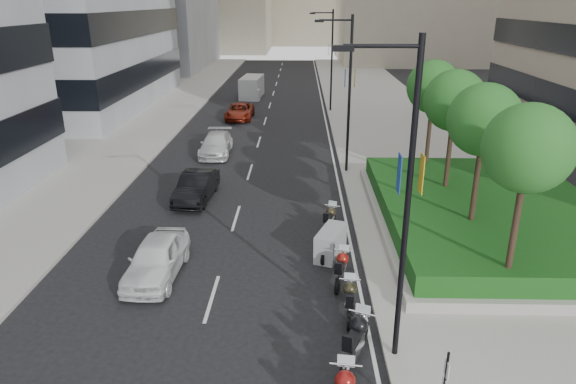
{
  "coord_description": "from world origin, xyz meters",
  "views": [
    {
      "loc": [
        1.52,
        -11.31,
        9.68
      ],
      "look_at": [
        1.02,
        9.24,
        2.0
      ],
      "focal_mm": 32.0,
      "sensor_mm": 36.0,
      "label": 1
    }
  ],
  "objects_px": {
    "lamp_post_1": "(347,88)",
    "motorcycle_3": "(349,300)",
    "motorcycle_5": "(331,243)",
    "car_c": "(216,144)",
    "car_a": "(156,258)",
    "lamp_post_2": "(330,56)",
    "car_b": "(196,187)",
    "motorcycle_4": "(341,268)",
    "car_d": "(240,111)",
    "motorcycle_6": "(330,219)",
    "lamp_post_0": "(402,193)",
    "motorcycle_2": "(356,339)",
    "delivery_van": "(252,88)"
  },
  "relations": [
    {
      "from": "lamp_post_0",
      "to": "car_a",
      "type": "distance_m",
      "value": 10.07
    },
    {
      "from": "motorcycle_6",
      "to": "car_d",
      "type": "height_order",
      "value": "car_d"
    },
    {
      "from": "lamp_post_2",
      "to": "car_b",
      "type": "bearing_deg",
      "value": -109.34
    },
    {
      "from": "lamp_post_0",
      "to": "lamp_post_1",
      "type": "height_order",
      "value": "same"
    },
    {
      "from": "lamp_post_1",
      "to": "car_d",
      "type": "relative_size",
      "value": 1.89
    },
    {
      "from": "car_b",
      "to": "motorcycle_4",
      "type": "bearing_deg",
      "value": -45.73
    },
    {
      "from": "lamp_post_0",
      "to": "lamp_post_2",
      "type": "bearing_deg",
      "value": 90.0
    },
    {
      "from": "motorcycle_6",
      "to": "lamp_post_0",
      "type": "bearing_deg",
      "value": -154.88
    },
    {
      "from": "lamp_post_2",
      "to": "motorcycle_6",
      "type": "height_order",
      "value": "lamp_post_2"
    },
    {
      "from": "motorcycle_4",
      "to": "car_b",
      "type": "height_order",
      "value": "car_b"
    },
    {
      "from": "motorcycle_5",
      "to": "car_d",
      "type": "xyz_separation_m",
      "value": [
        -6.53,
        25.55,
        0.07
      ]
    },
    {
      "from": "motorcycle_6",
      "to": "car_b",
      "type": "distance_m",
      "value": 7.61
    },
    {
      "from": "motorcycle_6",
      "to": "car_c",
      "type": "height_order",
      "value": "car_c"
    },
    {
      "from": "motorcycle_3",
      "to": "car_c",
      "type": "xyz_separation_m",
      "value": [
        -7.26,
        18.64,
        0.12
      ]
    },
    {
      "from": "lamp_post_1",
      "to": "motorcycle_3",
      "type": "bearing_deg",
      "value": -93.77
    },
    {
      "from": "lamp_post_1",
      "to": "motorcycle_6",
      "type": "xyz_separation_m",
      "value": [
        -1.28,
        -8.3,
        -4.51
      ]
    },
    {
      "from": "lamp_post_2",
      "to": "car_b",
      "type": "relative_size",
      "value": 2.09
    },
    {
      "from": "motorcycle_5",
      "to": "car_c",
      "type": "height_order",
      "value": "car_c"
    },
    {
      "from": "motorcycle_3",
      "to": "car_a",
      "type": "height_order",
      "value": "car_a"
    },
    {
      "from": "motorcycle_2",
      "to": "delivery_van",
      "type": "relative_size",
      "value": 0.44
    },
    {
      "from": "lamp_post_2",
      "to": "motorcycle_3",
      "type": "distance_m",
      "value": 33.2
    },
    {
      "from": "motorcycle_6",
      "to": "car_a",
      "type": "bearing_deg",
      "value": 139.22
    },
    {
      "from": "lamp_post_1",
      "to": "motorcycle_4",
      "type": "bearing_deg",
      "value": -94.85
    },
    {
      "from": "motorcycle_3",
      "to": "motorcycle_5",
      "type": "height_order",
      "value": "motorcycle_5"
    },
    {
      "from": "lamp_post_0",
      "to": "motorcycle_3",
      "type": "height_order",
      "value": "lamp_post_0"
    },
    {
      "from": "motorcycle_4",
      "to": "motorcycle_5",
      "type": "bearing_deg",
      "value": 21.45
    },
    {
      "from": "motorcycle_5",
      "to": "delivery_van",
      "type": "xyz_separation_m",
      "value": [
        -6.44,
        36.1,
        0.42
      ]
    },
    {
      "from": "lamp_post_2",
      "to": "lamp_post_0",
      "type": "bearing_deg",
      "value": -90.0
    },
    {
      "from": "lamp_post_1",
      "to": "motorcycle_4",
      "type": "distance_m",
      "value": 13.6
    },
    {
      "from": "lamp_post_2",
      "to": "lamp_post_1",
      "type": "bearing_deg",
      "value": -90.0
    },
    {
      "from": "lamp_post_0",
      "to": "motorcycle_6",
      "type": "relative_size",
      "value": 4.44
    },
    {
      "from": "car_a",
      "to": "delivery_van",
      "type": "xyz_separation_m",
      "value": [
        0.1,
        37.84,
        0.27
      ]
    },
    {
      "from": "motorcycle_2",
      "to": "motorcycle_4",
      "type": "xyz_separation_m",
      "value": [
        -0.1,
        4.28,
        -0.08
      ]
    },
    {
      "from": "car_c",
      "to": "car_d",
      "type": "xyz_separation_m",
      "value": [
        0.34,
        11.0,
        -0.03
      ]
    },
    {
      "from": "lamp_post_0",
      "to": "motorcycle_5",
      "type": "height_order",
      "value": "lamp_post_0"
    },
    {
      "from": "lamp_post_0",
      "to": "delivery_van",
      "type": "xyz_separation_m",
      "value": [
        -7.81,
        42.32,
        -4.06
      ]
    },
    {
      "from": "motorcycle_3",
      "to": "lamp_post_2",
      "type": "bearing_deg",
      "value": 3.66
    },
    {
      "from": "motorcycle_6",
      "to": "delivery_van",
      "type": "distance_m",
      "value": 34.25
    },
    {
      "from": "motorcycle_5",
      "to": "car_a",
      "type": "bearing_deg",
      "value": 125.34
    },
    {
      "from": "motorcycle_5",
      "to": "car_d",
      "type": "distance_m",
      "value": 26.37
    },
    {
      "from": "motorcycle_4",
      "to": "car_d",
      "type": "xyz_separation_m",
      "value": [
        -6.82,
        27.56,
        0.09
      ]
    },
    {
      "from": "car_c",
      "to": "car_d",
      "type": "bearing_deg",
      "value": 86.86
    },
    {
      "from": "car_c",
      "to": "motorcycle_5",
      "type": "bearing_deg",
      "value": -66.12
    },
    {
      "from": "lamp_post_0",
      "to": "car_a",
      "type": "bearing_deg",
      "value": 150.45
    },
    {
      "from": "lamp_post_1",
      "to": "car_d",
      "type": "distance_m",
      "value": 17.32
    },
    {
      "from": "lamp_post_2",
      "to": "car_d",
      "type": "distance_m",
      "value": 9.61
    },
    {
      "from": "car_c",
      "to": "lamp_post_2",
      "type": "bearing_deg",
      "value": 58.54
    },
    {
      "from": "lamp_post_1",
      "to": "motorcycle_2",
      "type": "bearing_deg",
      "value": -93.31
    },
    {
      "from": "motorcycle_2",
      "to": "delivery_van",
      "type": "xyz_separation_m",
      "value": [
        -6.82,
        42.4,
        0.36
      ]
    },
    {
      "from": "motorcycle_4",
      "to": "delivery_van",
      "type": "height_order",
      "value": "delivery_van"
    }
  ]
}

